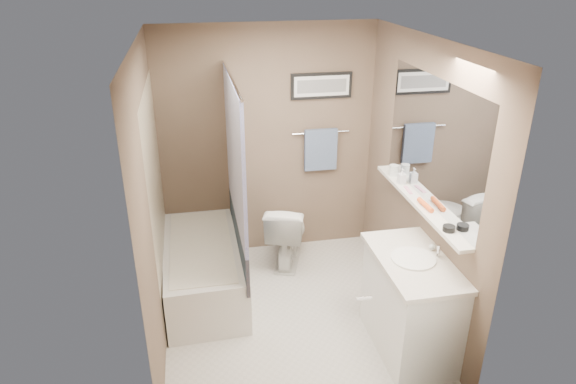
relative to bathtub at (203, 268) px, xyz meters
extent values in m
plane|color=beige|center=(0.75, -0.53, -0.25)|extent=(2.50, 2.50, 0.00)
cube|color=white|center=(0.75, -0.53, 2.13)|extent=(2.20, 2.50, 0.04)
cube|color=brown|center=(0.75, 0.70, 0.95)|extent=(2.20, 0.04, 2.40)
cube|color=brown|center=(0.75, -1.76, 0.95)|extent=(2.20, 0.04, 2.40)
cube|color=brown|center=(-0.33, -0.53, 0.95)|extent=(0.04, 2.50, 2.40)
cube|color=brown|center=(1.83, -0.53, 0.95)|extent=(0.04, 2.50, 2.40)
cube|color=#C6B596|center=(-0.34, -0.03, 0.75)|extent=(0.02, 1.55, 2.00)
cylinder|color=silver|center=(0.35, -0.03, 1.80)|extent=(0.02, 1.55, 0.02)
cube|color=silver|center=(0.35, -0.03, 1.15)|extent=(0.03, 1.45, 1.28)
cube|color=#2A3B4E|center=(0.35, -0.03, 0.33)|extent=(0.03, 1.45, 0.36)
cube|color=silver|center=(1.84, -0.68, 1.37)|extent=(0.02, 1.60, 1.00)
cube|color=silver|center=(1.79, -0.68, 0.85)|extent=(0.12, 1.60, 0.03)
cylinder|color=silver|center=(1.30, 0.69, 1.05)|extent=(0.60, 0.02, 0.02)
cube|color=#7B93B4|center=(1.30, 0.67, 0.87)|extent=(0.34, 0.05, 0.44)
cube|color=black|center=(1.30, 0.71, 1.53)|extent=(0.62, 0.02, 0.26)
cube|color=white|center=(1.30, 0.69, 1.53)|extent=(0.56, 0.00, 0.20)
cube|color=#595959|center=(1.30, 0.69, 1.53)|extent=(0.50, 0.00, 0.13)
cube|color=silver|center=(1.30, -1.77, 0.75)|extent=(0.80, 0.02, 2.00)
cylinder|color=silver|center=(0.97, -1.72, 0.75)|extent=(0.10, 0.02, 0.02)
cube|color=white|center=(0.00, 0.00, 0.00)|extent=(0.74, 1.52, 0.50)
cube|color=white|center=(0.00, 0.00, 0.25)|extent=(0.56, 1.36, 0.02)
imported|color=white|center=(0.88, 0.37, 0.10)|extent=(0.58, 0.77, 0.69)
cube|color=white|center=(1.60, -1.11, 0.15)|extent=(0.50, 0.90, 0.80)
cube|color=silver|center=(1.59, -1.11, 0.57)|extent=(0.54, 0.96, 0.04)
cylinder|color=white|center=(1.58, -1.11, 0.60)|extent=(0.34, 0.34, 0.01)
cylinder|color=silver|center=(1.78, -1.11, 0.64)|extent=(0.02, 0.02, 0.10)
sphere|color=silver|center=(1.78, -1.01, 0.62)|extent=(0.05, 0.05, 0.05)
cylinder|color=black|center=(1.79, -1.20, 0.89)|extent=(0.09, 0.09, 0.04)
cylinder|color=#EE5B21|center=(1.79, -0.80, 0.89)|extent=(0.05, 0.22, 0.04)
cube|color=pink|center=(1.79, -0.46, 0.87)|extent=(0.04, 0.16, 0.01)
cylinder|color=silver|center=(1.79, -0.12, 0.92)|extent=(0.08, 0.08, 0.10)
imported|color=#999999|center=(1.79, -0.31, 0.93)|extent=(0.07, 0.07, 0.14)
camera|label=1|loc=(0.00, -4.21, 2.67)|focal=32.00mm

